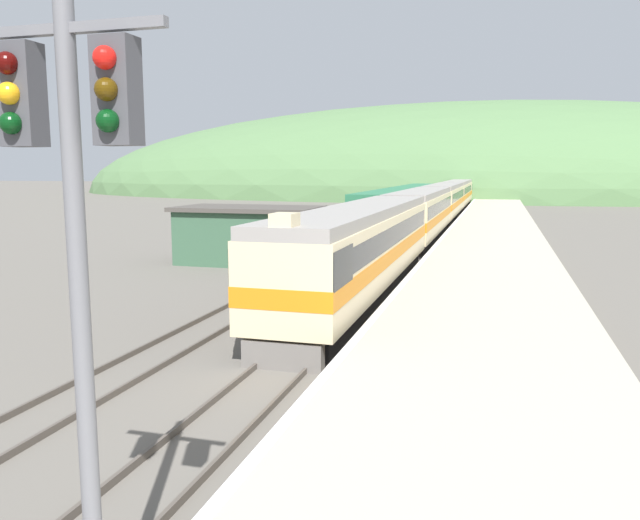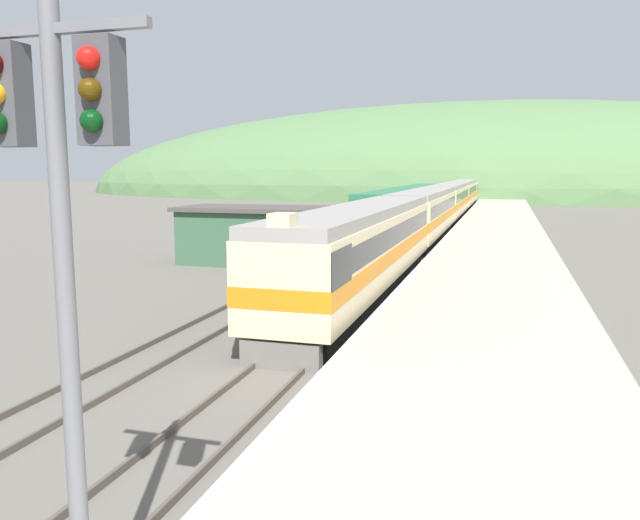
{
  "view_description": "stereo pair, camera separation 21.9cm",
  "coord_description": "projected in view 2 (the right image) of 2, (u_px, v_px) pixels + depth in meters",
  "views": [
    {
      "loc": [
        5.53,
        0.46,
        5.43
      ],
      "look_at": [
        -0.37,
        21.04,
        2.31
      ],
      "focal_mm": 35.0,
      "sensor_mm": 36.0,
      "label": 1
    },
    {
      "loc": [
        5.74,
        0.52,
        5.43
      ],
      "look_at": [
        -0.37,
        21.04,
        2.31
      ],
      "focal_mm": 35.0,
      "sensor_mm": 36.0,
      "label": 2
    }
  ],
  "objects": [
    {
      "name": "track_main",
      "position": [
        450.0,
        219.0,
        68.29
      ],
      "size": [
        1.52,
        180.0,
        0.16
      ],
      "color": "#4C443D",
      "rests_on": "ground"
    },
    {
      "name": "track_siding",
      "position": [
        415.0,
        218.0,
        69.4
      ],
      "size": [
        1.52,
        180.0,
        0.16
      ],
      "color": "#4C443D",
      "rests_on": "ground"
    },
    {
      "name": "platform",
      "position": [
        497.0,
        235.0,
        47.8
      ],
      "size": [
        6.75,
        140.0,
        0.91
      ],
      "color": "#B2A893",
      "rests_on": "ground"
    },
    {
      "name": "distant_hills",
      "position": [
        479.0,
        195.0,
        135.38
      ],
      "size": [
        184.92,
        83.21,
        39.09
      ],
      "color": "#517547",
      "rests_on": "ground"
    },
    {
      "name": "station_shed",
      "position": [
        251.0,
        235.0,
        36.16
      ],
      "size": [
        8.22,
        4.59,
        3.31
      ],
      "color": "#385B42",
      "rests_on": "ground"
    },
    {
      "name": "express_train_lead_car",
      "position": [
        362.0,
        248.0,
        26.27
      ],
      "size": [
        2.98,
        20.84,
        4.27
      ],
      "color": "black",
      "rests_on": "ground"
    },
    {
      "name": "carriage_second",
      "position": [
        425.0,
        214.0,
        46.31
      ],
      "size": [
        2.97,
        19.18,
        3.91
      ],
      "color": "black",
      "rests_on": "ground"
    },
    {
      "name": "carriage_third",
      "position": [
        449.0,
        201.0,
        65.33
      ],
      "size": [
        2.97,
        19.18,
        3.91
      ],
      "color": "black",
      "rests_on": "ground"
    },
    {
      "name": "carriage_fourth",
      "position": [
        462.0,
        194.0,
        84.36
      ],
      "size": [
        2.97,
        19.18,
        3.91
      ],
      "color": "black",
      "rests_on": "ground"
    },
    {
      "name": "carriage_fifth",
      "position": [
        470.0,
        189.0,
        103.38
      ],
      "size": [
        2.97,
        19.18,
        3.91
      ],
      "color": "black",
      "rests_on": "ground"
    },
    {
      "name": "siding_train",
      "position": [
        407.0,
        205.0,
        63.73
      ],
      "size": [
        2.9,
        38.1,
        3.6
      ],
      "color": "black",
      "rests_on": "ground"
    },
    {
      "name": "signal_mast_main",
      "position": [
        59.0,
        209.0,
        6.28
      ],
      "size": [
        2.2,
        0.42,
        7.68
      ],
      "color": "slate",
      "rests_on": "ground"
    }
  ]
}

